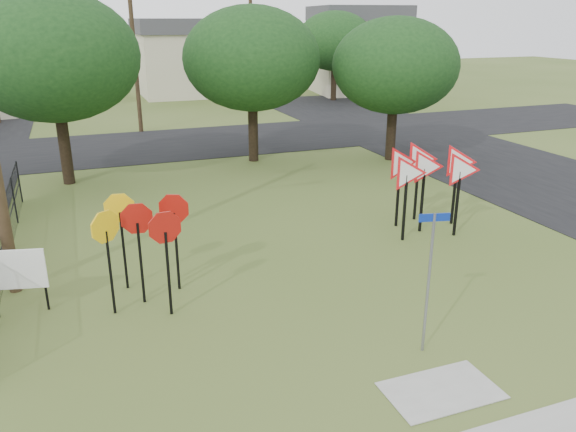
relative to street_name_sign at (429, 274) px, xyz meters
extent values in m
plane|color=#3F541F|center=(-0.42, 1.17, -1.65)|extent=(140.00, 140.00, 0.00)
cube|color=black|center=(11.58, 11.17, -1.64)|extent=(8.00, 50.00, 0.02)
cube|color=black|center=(-0.42, 21.17, -1.64)|extent=(60.00, 8.00, 0.02)
cube|color=gray|center=(-0.42, -1.23, -1.64)|extent=(2.00, 1.20, 0.02)
cylinder|color=gray|center=(0.00, 0.00, -0.22)|extent=(0.06, 0.06, 2.87)
cube|color=navy|center=(0.00, 0.00, 1.14)|extent=(0.58, 0.15, 0.15)
cube|color=black|center=(-4.89, 4.00, -0.68)|extent=(0.06, 0.06, 1.95)
cube|color=black|center=(-4.01, 4.39, -0.68)|extent=(0.06, 0.06, 1.95)
cube|color=black|center=(-4.40, 3.22, -0.68)|extent=(0.06, 0.06, 1.95)
cube|color=black|center=(-5.57, 3.71, -0.68)|extent=(0.06, 0.06, 1.95)
cube|color=black|center=(-5.18, 4.88, -0.68)|extent=(0.06, 0.06, 1.95)
cube|color=black|center=(2.76, 5.22, -0.66)|extent=(0.07, 0.07, 1.99)
cube|color=black|center=(3.64, 5.67, -0.66)|extent=(0.07, 0.07, 1.99)
cube|color=black|center=(4.42, 5.00, -0.66)|extent=(0.07, 0.07, 1.99)
cube|color=black|center=(3.20, 6.33, -0.66)|extent=(0.07, 0.07, 1.99)
cube|color=black|center=(4.09, 6.66, -0.66)|extent=(0.07, 0.07, 1.99)
cube|color=black|center=(4.97, 5.89, -0.66)|extent=(0.07, 0.07, 1.99)
cube|color=black|center=(-6.96, 4.40, -1.30)|extent=(0.05, 0.05, 0.71)
cube|color=white|center=(-7.47, 4.40, -0.58)|extent=(1.20, 0.32, 0.92)
cylinder|color=#3F301D|center=(-2.42, 25.17, 2.85)|extent=(0.24, 0.24, 9.00)
cylinder|color=#3F301D|center=(5.58, 29.17, 2.60)|extent=(0.24, 0.24, 8.50)
cylinder|color=black|center=(-8.02, 6.27, -0.90)|extent=(0.05, 0.05, 1.50)
cylinder|color=black|center=(-8.02, 8.57, -0.90)|extent=(0.05, 0.05, 1.50)
cylinder|color=black|center=(-8.02, 10.87, -0.90)|extent=(0.05, 0.05, 1.50)
cylinder|color=black|center=(-8.02, 13.17, -0.90)|extent=(0.05, 0.05, 1.50)
cube|color=black|center=(-8.02, 7.42, -0.90)|extent=(0.03, 11.50, 0.03)
cube|color=black|center=(-8.02, 7.42, -0.90)|extent=(0.01, 11.50, 1.50)
cube|color=beige|center=(3.58, 41.17, 0.85)|extent=(8.00, 8.00, 5.00)
cube|color=#404045|center=(3.58, 41.17, 3.95)|extent=(8.40, 8.40, 1.20)
cube|color=beige|center=(17.58, 37.17, 1.35)|extent=(7.91, 7.91, 6.00)
cube|color=#404045|center=(17.58, 37.17, 4.95)|extent=(8.30, 8.30, 1.20)
cylinder|color=black|center=(-6.42, 15.17, -0.34)|extent=(0.44, 0.44, 2.62)
ellipsoid|color=black|center=(-6.42, 15.17, 3.21)|extent=(6.40, 6.40, 4.80)
cylinder|color=black|center=(1.58, 16.17, -0.43)|extent=(0.44, 0.44, 2.45)
ellipsoid|color=black|center=(1.58, 16.17, 2.90)|extent=(6.00, 6.00, 4.50)
cylinder|color=black|center=(7.58, 14.17, -0.52)|extent=(0.44, 0.44, 2.27)
ellipsoid|color=black|center=(7.58, 14.17, 2.58)|extent=(5.60, 5.60, 4.20)
cylinder|color=black|center=(13.58, 33.17, -0.43)|extent=(0.44, 0.44, 2.45)
ellipsoid|color=black|center=(13.58, 33.17, 2.90)|extent=(6.00, 6.00, 4.50)
camera|label=1|loc=(-5.88, -8.03, 4.55)|focal=35.00mm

